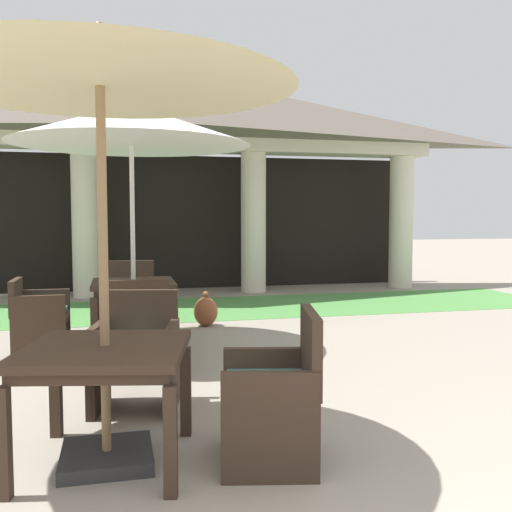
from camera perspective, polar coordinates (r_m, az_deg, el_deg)
name	(u,v)px	position (r m, az deg, el deg)	size (l,w,h in m)	color
background_pavilion	(171,128)	(11.07, -8.36, 12.34)	(10.46, 2.48, 4.06)	beige
lawn_strip	(184,309)	(9.21, -7.10, -5.17)	(12.26, 2.32, 0.01)	#519347
patio_table_near_foreground	(134,291)	(6.48, -11.92, -3.35)	(0.88, 0.88, 0.76)	#38281E
patio_umbrella_near_foreground	(131,127)	(6.49, -12.15, 12.31)	(2.56, 2.56, 2.71)	#2D2D2D
patio_chair_near_foreground_north	(132,300)	(7.50, -12.04, -4.24)	(0.58, 0.53, 0.89)	#38281E
patio_chair_near_foreground_west	(38,318)	(6.57, -20.58, -5.69)	(0.55, 0.55, 0.81)	#38281E
patio_chair_near_foreground_south	(136,329)	(5.53, -11.68, -7.07)	(0.60, 0.57, 0.90)	#38281E
patio_table_mid_left	(105,361)	(3.58, -14.57, -9.97)	(1.10, 1.10, 0.71)	#38281E
patio_umbrella_mid_left	(100,66)	(3.58, -15.08, 17.54)	(2.26, 2.26, 2.57)	#2D2D2D
patio_chair_mid_left_north	(136,355)	(4.59, -11.69, -9.48)	(0.72, 0.66, 0.88)	#38281E
patio_chair_mid_left_east	(275,393)	(3.56, 1.89, -13.33)	(0.67, 0.73, 0.91)	#38281E
terracotta_urn	(206,311)	(7.77, -4.95, -5.43)	(0.32, 0.32, 0.47)	brown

